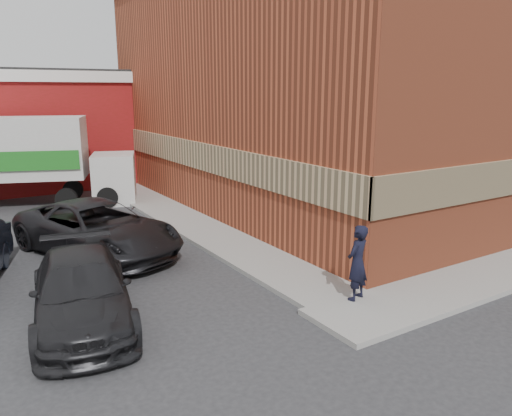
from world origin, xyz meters
TOP-DOWN VIEW (x-y plane):
  - ground at (0.00, 0.00)m, footprint 90.00×90.00m
  - brick_building at (8.50, 9.00)m, footprint 14.25×18.25m
  - sidewalk_west at (0.60, 9.00)m, footprint 1.80×18.00m
  - man at (0.92, -0.25)m, footprint 0.72×0.58m
  - suv_a at (-3.03, 6.27)m, footprint 4.25×6.11m
  - suv_b at (-4.45, 2.09)m, footprint 2.73×4.93m
  - box_truck at (-3.52, 14.01)m, footprint 7.60×4.55m

SIDE VIEW (x-z plane):
  - ground at x=0.00m, z-range 0.00..0.00m
  - sidewalk_west at x=0.60m, z-range 0.00..0.12m
  - suv_b at x=-4.45m, z-range 0.00..1.35m
  - suv_a at x=-3.03m, z-range 0.00..1.55m
  - man at x=0.92m, z-range 0.12..1.82m
  - box_truck at x=-3.52m, z-range 0.28..3.88m
  - brick_building at x=8.50m, z-range 0.00..9.36m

